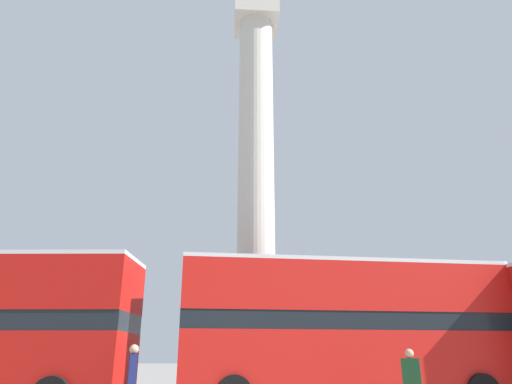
# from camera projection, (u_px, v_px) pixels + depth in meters

# --- Properties ---
(monument_column) EXTENTS (4.70, 4.70, 21.31)m
(monument_column) POSITION_uv_depth(u_px,v_px,m) (256.00, 209.00, 22.18)
(monument_column) COLOR beige
(monument_column) RESTS_ON ground_plane
(bus_a) EXTENTS (10.64, 3.34, 4.40)m
(bus_a) POSITION_uv_depth(u_px,v_px,m) (344.00, 325.00, 14.73)
(bus_a) COLOR red
(bus_a) RESTS_ON ground_plane
(equestrian_statue) EXTENTS (4.03, 2.96, 6.43)m
(equestrian_statue) POSITION_uv_depth(u_px,v_px,m) (498.00, 350.00, 23.67)
(equestrian_statue) COLOR beige
(equestrian_statue) RESTS_ON ground_plane
(street_lamp) EXTENTS (0.42, 0.42, 4.92)m
(street_lamp) POSITION_uv_depth(u_px,v_px,m) (235.00, 321.00, 17.64)
(street_lamp) COLOR black
(street_lamp) RESTS_ON ground_plane
(pedestrian_near_lamp) EXTENTS (0.46, 0.33, 1.64)m
(pedestrian_near_lamp) POSITION_uv_depth(u_px,v_px,m) (412.00, 381.00, 10.88)
(pedestrian_near_lamp) COLOR #192347
(pedestrian_near_lamp) RESTS_ON ground_plane
(pedestrian_by_plinth) EXTENTS (0.28, 0.49, 1.74)m
(pedestrian_by_plinth) POSITION_uv_depth(u_px,v_px,m) (132.00, 378.00, 10.92)
(pedestrian_by_plinth) COLOR #28282D
(pedestrian_by_plinth) RESTS_ON ground_plane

